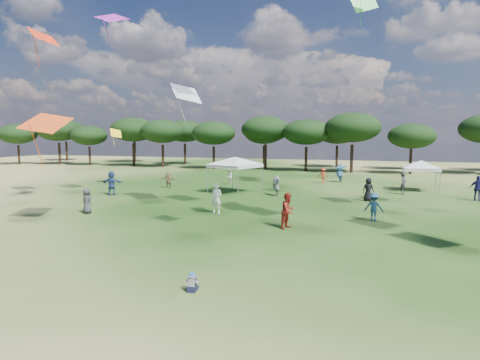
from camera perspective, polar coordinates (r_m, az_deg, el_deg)
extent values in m
plane|color=#234715|center=(10.86, -13.03, -19.33)|extent=(140.00, 140.00, 0.00)
cylinder|color=black|center=(74.75, -28.93, 3.15)|extent=(0.35, 0.35, 3.09)
ellipsoid|color=black|center=(74.68, -29.07, 5.76)|extent=(6.01, 6.01, 3.24)
cylinder|color=black|center=(71.85, -24.28, 3.45)|extent=(0.40, 0.40, 3.51)
ellipsoid|color=black|center=(71.80, -24.42, 6.53)|extent=(6.82, 6.82, 3.68)
cylinder|color=black|center=(68.10, -20.58, 3.23)|extent=(0.33, 0.33, 2.92)
ellipsoid|color=black|center=(68.03, -20.69, 5.93)|extent=(5.67, 5.67, 3.06)
cylinder|color=black|center=(63.68, -14.88, 3.49)|extent=(0.40, 0.40, 3.49)
ellipsoid|color=black|center=(63.62, -14.98, 6.95)|extent=(6.79, 6.79, 3.66)
cylinder|color=black|center=(60.84, -10.91, 3.38)|extent=(0.38, 0.38, 3.32)
ellipsoid|color=black|center=(60.77, -10.99, 6.82)|extent=(6.44, 6.44, 3.47)
cylinder|color=black|center=(56.65, -3.75, 3.18)|extent=(0.36, 0.36, 3.14)
ellipsoid|color=black|center=(56.57, -3.78, 6.68)|extent=(6.11, 6.11, 3.29)
cylinder|color=black|center=(55.92, 3.64, 3.31)|extent=(0.40, 0.40, 3.46)
ellipsoid|color=black|center=(55.85, 3.66, 7.21)|extent=(6.73, 6.73, 3.63)
cylinder|color=black|center=(53.66, 9.37, 2.97)|extent=(0.37, 0.37, 3.21)
ellipsoid|color=black|center=(53.57, 9.44, 6.75)|extent=(6.24, 6.24, 3.36)
cylinder|color=black|center=(52.67, 15.60, 2.95)|extent=(0.41, 0.41, 3.56)
ellipsoid|color=black|center=(52.60, 15.73, 7.21)|extent=(6.91, 6.91, 3.73)
cylinder|color=black|center=(53.24, 23.09, 2.35)|extent=(0.33, 0.33, 2.88)
ellipsoid|color=black|center=(53.14, 23.24, 5.76)|extent=(5.60, 5.60, 3.02)
cylinder|color=black|center=(82.41, -23.42, 3.80)|extent=(0.41, 0.41, 3.56)
ellipsoid|color=black|center=(82.37, -23.55, 6.53)|extent=(6.92, 6.92, 3.73)
cylinder|color=black|center=(73.35, -14.74, 3.89)|extent=(0.41, 0.41, 3.62)
ellipsoid|color=black|center=(73.30, -14.83, 7.00)|extent=(7.03, 7.03, 3.79)
cylinder|color=black|center=(66.44, -7.82, 3.70)|extent=(0.39, 0.39, 3.37)
ellipsoid|color=black|center=(66.38, -7.87, 6.90)|extent=(6.54, 6.54, 3.53)
cylinder|color=black|center=(63.72, 3.41, 3.52)|extent=(0.36, 0.36, 3.11)
ellipsoid|color=black|center=(63.64, 3.43, 6.60)|extent=(6.05, 6.05, 3.26)
cylinder|color=black|center=(61.13, 13.60, 3.28)|extent=(0.37, 0.37, 3.20)
ellipsoid|color=black|center=(61.06, 13.69, 6.57)|extent=(6.21, 6.21, 3.35)
cylinder|color=black|center=(60.09, 23.08, 2.80)|extent=(0.34, 0.34, 2.99)
ellipsoid|color=black|center=(60.00, 23.22, 5.94)|extent=(5.81, 5.81, 3.13)
cylinder|color=gray|center=(32.69, -4.65, 0.10)|extent=(0.06, 0.06, 2.28)
cylinder|color=gray|center=(30.61, -0.31, -0.30)|extent=(0.06, 0.06, 2.28)
cylinder|color=gray|center=(35.06, -1.10, 0.54)|extent=(0.06, 0.06, 2.28)
cylinder|color=gray|center=(33.14, 3.14, 0.20)|extent=(0.06, 0.06, 2.28)
cube|color=silver|center=(32.74, -0.73, 2.04)|extent=(4.31, 4.31, 0.25)
pyramid|color=silver|center=(32.69, -0.74, 3.31)|extent=(6.35, 6.35, 0.60)
cylinder|color=gray|center=(35.77, 22.35, -0.10)|extent=(0.06, 0.06, 1.92)
cylinder|color=gray|center=(36.03, 26.57, -0.25)|extent=(0.06, 0.06, 1.92)
cylinder|color=gray|center=(38.42, 22.13, 0.32)|extent=(0.06, 0.06, 1.92)
cylinder|color=gray|center=(38.65, 26.06, 0.17)|extent=(0.06, 0.06, 1.92)
cube|color=silver|center=(37.12, 24.34, 1.44)|extent=(2.89, 2.89, 0.25)
pyramid|color=silver|center=(37.07, 24.39, 2.55)|extent=(5.74, 5.74, 0.60)
cube|color=black|center=(12.56, -6.83, -15.09)|extent=(0.28, 0.28, 0.19)
cube|color=black|center=(12.76, -6.97, -14.96)|extent=(0.12, 0.23, 0.10)
cube|color=black|center=(12.72, -6.22, -15.03)|extent=(0.12, 0.23, 0.10)
cube|color=white|center=(12.49, -6.84, -14.21)|extent=(0.26, 0.20, 0.25)
cylinder|color=white|center=(12.59, -7.43, -14.05)|extent=(0.11, 0.25, 0.15)
cylinder|color=white|center=(12.51, -6.07, -14.17)|extent=(0.11, 0.25, 0.15)
sphere|color=#E0B293|center=(12.43, -6.85, -13.49)|extent=(0.17, 0.17, 0.17)
cone|color=#4C82B2|center=(12.42, -6.86, -13.32)|extent=(0.28, 0.28, 0.03)
cylinder|color=#4C82B2|center=(12.41, -6.86, -13.15)|extent=(0.18, 0.18, 0.07)
imported|color=navy|center=(23.20, 18.51, -3.65)|extent=(1.10, 0.74, 1.57)
imported|color=#302F34|center=(25.82, -20.95, -2.81)|extent=(0.84, 0.65, 1.52)
imported|color=navy|center=(41.54, 13.99, 1.02)|extent=(1.83, 2.33, 1.92)
imported|color=black|center=(30.11, 17.79, -1.29)|extent=(0.94, 0.76, 1.67)
imported|color=maroon|center=(40.23, 11.72, 0.64)|extent=(1.01, 0.60, 1.55)
imported|color=olive|center=(36.36, -10.16, 0.07)|extent=(1.45, 0.54, 1.54)
imported|color=white|center=(24.22, -3.39, -2.61)|extent=(0.68, 0.45, 1.83)
imported|color=#181854|center=(33.44, 30.75, -1.04)|extent=(1.15, 0.82, 1.81)
imported|color=maroon|center=(20.42, 6.86, -4.35)|extent=(0.97, 1.08, 1.81)
imported|color=#57575C|center=(31.35, 5.16, -0.74)|extent=(1.36, 2.07, 1.65)
imported|color=navy|center=(33.07, -17.78, -0.42)|extent=(1.84, 0.80, 1.92)
imported|color=#29282C|center=(34.46, 22.21, -0.48)|extent=(0.64, 0.75, 1.74)
imported|color=beige|center=(38.20, -1.56, 0.46)|extent=(0.75, 0.87, 1.54)
plane|color=yellow|center=(39.27, -17.24, 6.39)|extent=(1.54, 1.78, 1.02)
plane|color=#FF3615|center=(31.38, -26.16, 17.80)|extent=(2.56, 2.98, 1.52)
plane|color=purple|center=(30.53, -17.76, 21.11)|extent=(2.78, 2.48, 1.36)
plane|color=silver|center=(26.00, -7.72, 12.15)|extent=(2.74, 3.02, 1.51)
plane|color=#DE4D1A|center=(22.78, -25.83, 7.32)|extent=(2.77, 2.83, 1.22)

